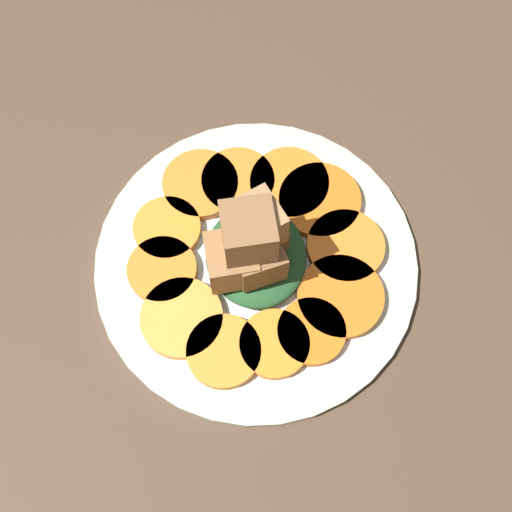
% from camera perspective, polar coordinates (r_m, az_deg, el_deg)
% --- Properties ---
extents(table_slab, '(1.20, 1.20, 0.02)m').
position_cam_1_polar(table_slab, '(0.63, -0.00, -1.06)').
color(table_slab, '#4C3828').
rests_on(table_slab, ground).
extents(plate, '(0.31, 0.31, 0.01)m').
position_cam_1_polar(plate, '(0.61, -0.00, -0.55)').
color(plate, beige).
rests_on(plate, table_slab).
extents(carrot_slice_0, '(0.08, 0.08, 0.01)m').
position_cam_1_polar(carrot_slice_0, '(0.60, 7.51, -3.61)').
color(carrot_slice_0, orange).
rests_on(carrot_slice_0, plate).
extents(carrot_slice_1, '(0.07, 0.07, 0.01)m').
position_cam_1_polar(carrot_slice_1, '(0.61, 7.94, 0.91)').
color(carrot_slice_1, orange).
rests_on(carrot_slice_1, plate).
extents(carrot_slice_2, '(0.08, 0.08, 0.01)m').
position_cam_1_polar(carrot_slice_2, '(0.63, 5.67, 4.91)').
color(carrot_slice_2, orange).
rests_on(carrot_slice_2, plate).
extents(carrot_slice_3, '(0.08, 0.08, 0.01)m').
position_cam_1_polar(carrot_slice_3, '(0.64, 2.97, 6.45)').
color(carrot_slice_3, orange).
rests_on(carrot_slice_3, plate).
extents(carrot_slice_4, '(0.07, 0.07, 0.01)m').
position_cam_1_polar(carrot_slice_4, '(0.64, -1.60, 6.66)').
color(carrot_slice_4, orange).
rests_on(carrot_slice_4, plate).
extents(carrot_slice_5, '(0.07, 0.07, 0.01)m').
position_cam_1_polar(carrot_slice_5, '(0.64, -4.95, 6.36)').
color(carrot_slice_5, orange).
rests_on(carrot_slice_5, plate).
extents(carrot_slice_6, '(0.06, 0.06, 0.01)m').
position_cam_1_polar(carrot_slice_6, '(0.62, -7.90, 2.43)').
color(carrot_slice_6, orange).
rests_on(carrot_slice_6, plate).
extents(carrot_slice_7, '(0.07, 0.07, 0.01)m').
position_cam_1_polar(carrot_slice_7, '(0.61, -8.37, -0.86)').
color(carrot_slice_7, orange).
rests_on(carrot_slice_7, plate).
extents(carrot_slice_8, '(0.08, 0.08, 0.01)m').
position_cam_1_polar(carrot_slice_8, '(0.59, -6.62, -5.50)').
color(carrot_slice_8, orange).
rests_on(carrot_slice_8, plate).
extents(carrot_slice_9, '(0.07, 0.07, 0.01)m').
position_cam_1_polar(carrot_slice_9, '(0.58, -2.88, -8.46)').
color(carrot_slice_9, orange).
rests_on(carrot_slice_9, plate).
extents(carrot_slice_10, '(0.06, 0.06, 0.01)m').
position_cam_1_polar(carrot_slice_10, '(0.58, 1.65, -7.82)').
color(carrot_slice_10, orange).
rests_on(carrot_slice_10, plate).
extents(carrot_slice_11, '(0.06, 0.06, 0.01)m').
position_cam_1_polar(carrot_slice_11, '(0.58, 4.94, -6.73)').
color(carrot_slice_11, orange).
rests_on(carrot_slice_11, plate).
extents(center_pile, '(0.10, 0.09, 0.11)m').
position_cam_1_polar(center_pile, '(0.57, -0.28, 0.74)').
color(center_pile, '#235128').
rests_on(center_pile, plate).
extents(fork, '(0.18, 0.02, 0.00)m').
position_cam_1_polar(fork, '(0.61, 5.54, 1.00)').
color(fork, silver).
rests_on(fork, plate).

